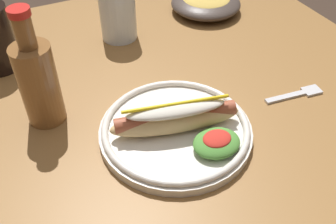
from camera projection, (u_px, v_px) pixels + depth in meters
name	position (u px, v px, depth m)	size (l,w,h in m)	color
dining_table	(128.00, 131.00, 0.84)	(1.15, 0.88, 0.74)	olive
hot_dog_plate	(178.00, 127.00, 0.66)	(0.26, 0.26, 0.08)	silver
fork	(298.00, 94.00, 0.76)	(0.12, 0.03, 0.00)	silver
water_cup	(118.00, 11.00, 0.88)	(0.08, 0.08, 0.13)	silver
glass_bottle	(38.00, 80.00, 0.66)	(0.07, 0.07, 0.22)	brown
side_bowl	(206.00, 2.00, 1.00)	(0.18, 0.18, 0.05)	#423833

